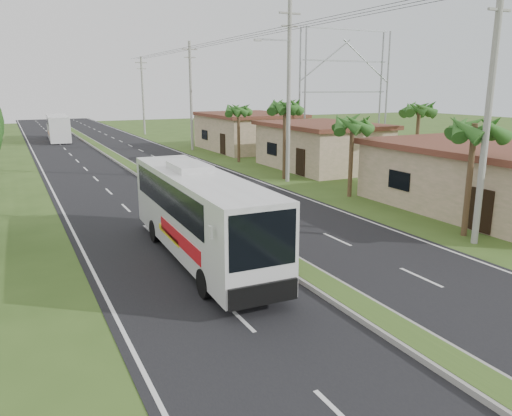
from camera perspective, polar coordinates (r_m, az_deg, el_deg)
name	(u,v)px	position (r m, az deg, el deg)	size (l,w,h in m)	color
ground	(339,296)	(16.42, 9.43, -9.90)	(180.00, 180.00, 0.00)	#39551F
road_asphalt	(162,187)	(33.96, -10.66, 2.40)	(14.00, 160.00, 0.02)	black
median_strip	(162,185)	(33.94, -10.67, 2.56)	(1.20, 160.00, 0.18)	gray
lane_edge_left	(55,196)	(32.83, -21.96, 1.23)	(0.12, 160.00, 0.01)	silver
lane_edge_right	(252,179)	(36.31, -0.45, 3.35)	(0.12, 160.00, 0.01)	silver
shop_near	(488,177)	(29.64, 24.99, 3.20)	(8.60, 12.60, 3.52)	#9C8D69
shop_mid	(321,145)	(41.38, 7.49, 7.11)	(7.60, 10.60, 3.67)	#9C8D69
shop_far	(248,131)	(53.50, -0.97, 8.77)	(8.60, 11.60, 3.82)	#9C8D69
palm_verge_a	(474,129)	(23.55, 23.69, 8.23)	(2.40, 2.40, 5.45)	#473321
palm_verge_b	(352,124)	(30.39, 10.97, 9.37)	(2.40, 2.40, 5.05)	#473321
palm_verge_c	(285,107)	(35.85, 3.33, 11.44)	(2.40, 2.40, 5.85)	#473321
palm_verge_d	(238,110)	(44.11, -2.02, 11.13)	(2.40, 2.40, 5.25)	#473321
palm_behind_shop	(419,110)	(37.93, 18.15, 10.63)	(2.40, 2.40, 5.65)	#473321
utility_pole_a	(489,108)	(22.48, 25.05, 10.28)	(1.60, 0.28, 11.00)	gray
utility_pole_b	(288,91)	(34.79, 3.72, 13.23)	(3.20, 0.28, 12.00)	gray
utility_pole_c	(191,95)	(53.06, -7.45, 12.67)	(1.60, 0.28, 11.00)	gray
utility_pole_d	(143,95)	(72.25, -12.81, 12.49)	(1.60, 0.28, 10.50)	gray
billboard_lattice	(345,84)	(52.27, 10.15, 13.82)	(10.18, 1.18, 12.07)	gray
coach_bus_main	(199,209)	(19.08, -6.52, -0.17)	(2.63, 11.19, 3.60)	silver
coach_bus_far	(58,126)	(67.19, -21.70, 8.67)	(2.80, 10.67, 3.08)	white
motorcyclist	(220,209)	(23.68, -4.15, -0.10)	(1.66, 0.92, 2.34)	black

